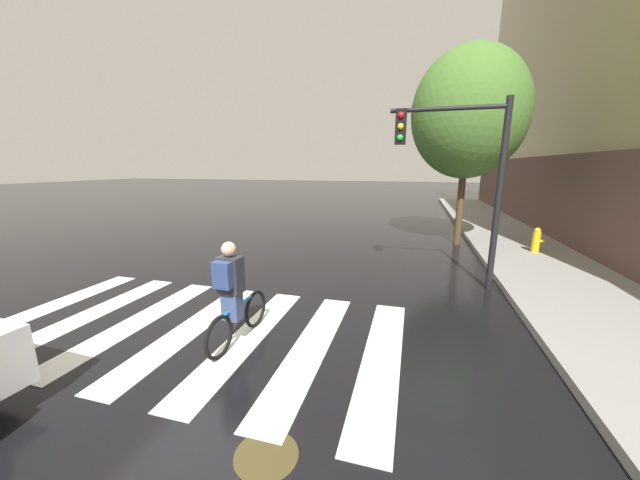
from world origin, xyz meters
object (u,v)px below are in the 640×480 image
(traffic_light_near, at_px, (461,163))
(fire_hydrant, at_px, (536,240))
(manhole_cover, at_px, (266,455))
(street_tree_near, at_px, (469,114))
(cyclist, at_px, (233,295))

(traffic_light_near, distance_m, fire_hydrant, 5.06)
(manhole_cover, distance_m, fire_hydrant, 10.37)
(traffic_light_near, bearing_deg, manhole_cover, -111.70)
(traffic_light_near, relative_size, fire_hydrant, 5.38)
(manhole_cover, xyz_separation_m, street_tree_near, (2.87, 10.25, 4.51))
(manhole_cover, bearing_deg, traffic_light_near, 68.30)
(manhole_cover, xyz_separation_m, traffic_light_near, (2.21, 5.55, 2.86))
(manhole_cover, xyz_separation_m, cyclist, (-1.36, 1.79, 0.84))
(manhole_cover, relative_size, street_tree_near, 0.10)
(manhole_cover, distance_m, cyclist, 2.40)
(cyclist, height_order, fire_hydrant, cyclist)
(street_tree_near, bearing_deg, manhole_cover, -105.65)
(manhole_cover, height_order, cyclist, cyclist)
(cyclist, xyz_separation_m, street_tree_near, (4.23, 8.46, 3.67))
(cyclist, bearing_deg, traffic_light_near, 46.57)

